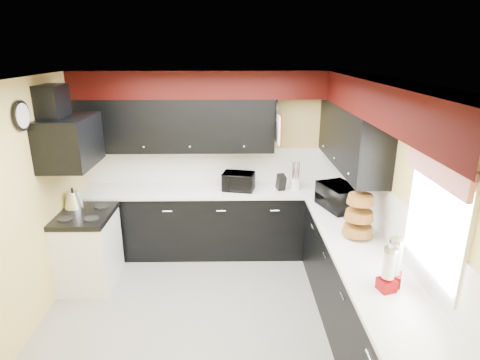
# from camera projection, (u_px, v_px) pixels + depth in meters

# --- Properties ---
(ground) EXTENTS (3.60, 3.60, 0.00)m
(ground) POSITION_uv_depth(u_px,v_px,m) (210.00, 319.00, 4.31)
(ground) COLOR gray
(ground) RESTS_ON ground
(wall_back) EXTENTS (3.60, 0.06, 2.50)m
(wall_back) POSITION_uv_depth(u_px,v_px,m) (215.00, 161.00, 5.62)
(wall_back) COLOR #E0C666
(wall_back) RESTS_ON ground
(wall_right) EXTENTS (0.06, 3.60, 2.50)m
(wall_right) POSITION_uv_depth(u_px,v_px,m) (389.00, 210.00, 3.94)
(wall_right) COLOR #E0C666
(wall_right) RESTS_ON ground
(wall_left) EXTENTS (0.06, 3.60, 2.50)m
(wall_left) POSITION_uv_depth(u_px,v_px,m) (21.00, 212.00, 3.89)
(wall_left) COLOR #E0C666
(wall_left) RESTS_ON ground
(ceiling) EXTENTS (3.60, 3.60, 0.06)m
(ceiling) POSITION_uv_depth(u_px,v_px,m) (203.00, 80.00, 3.52)
(ceiling) COLOR white
(ceiling) RESTS_ON wall_back
(cab_back) EXTENTS (3.60, 0.60, 0.90)m
(cab_back) POSITION_uv_depth(u_px,v_px,m) (215.00, 222.00, 5.59)
(cab_back) COLOR black
(cab_back) RESTS_ON ground
(cab_right) EXTENTS (0.60, 3.00, 0.90)m
(cab_right) POSITION_uv_depth(u_px,v_px,m) (361.00, 298.00, 3.91)
(cab_right) COLOR black
(cab_right) RESTS_ON ground
(counter_back) EXTENTS (3.62, 0.64, 0.04)m
(counter_back) POSITION_uv_depth(u_px,v_px,m) (214.00, 191.00, 5.44)
(counter_back) COLOR white
(counter_back) RESTS_ON cab_back
(counter_right) EXTENTS (0.64, 3.02, 0.04)m
(counter_right) POSITION_uv_depth(u_px,v_px,m) (365.00, 255.00, 3.76)
(counter_right) COLOR white
(counter_right) RESTS_ON cab_right
(splash_back) EXTENTS (3.60, 0.02, 0.50)m
(splash_back) POSITION_uv_depth(u_px,v_px,m) (215.00, 166.00, 5.63)
(splash_back) COLOR white
(splash_back) RESTS_ON counter_back
(splash_right) EXTENTS (0.02, 3.60, 0.50)m
(splash_right) POSITION_uv_depth(u_px,v_px,m) (388.00, 216.00, 3.96)
(splash_right) COLOR white
(splash_right) RESTS_ON counter_right
(upper_back) EXTENTS (2.60, 0.35, 0.70)m
(upper_back) POSITION_uv_depth(u_px,v_px,m) (175.00, 125.00, 5.28)
(upper_back) COLOR black
(upper_back) RESTS_ON wall_back
(upper_right) EXTENTS (0.35, 1.80, 0.70)m
(upper_right) POSITION_uv_depth(u_px,v_px,m) (351.00, 136.00, 4.62)
(upper_right) COLOR black
(upper_right) RESTS_ON wall_right
(soffit_back) EXTENTS (3.60, 0.36, 0.35)m
(soffit_back) POSITION_uv_depth(u_px,v_px,m) (212.00, 84.00, 5.11)
(soffit_back) COLOR black
(soffit_back) RESTS_ON wall_back
(soffit_right) EXTENTS (0.36, 3.24, 0.35)m
(soffit_right) POSITION_uv_depth(u_px,v_px,m) (391.00, 103.00, 3.43)
(soffit_right) COLOR black
(soffit_right) RESTS_ON wall_right
(stove) EXTENTS (0.60, 0.75, 0.86)m
(stove) POSITION_uv_depth(u_px,v_px,m) (89.00, 250.00, 4.86)
(stove) COLOR white
(stove) RESTS_ON ground
(cooktop) EXTENTS (0.62, 0.77, 0.06)m
(cooktop) POSITION_uv_depth(u_px,v_px,m) (84.00, 216.00, 4.72)
(cooktop) COLOR black
(cooktop) RESTS_ON stove
(hood) EXTENTS (0.50, 0.78, 0.55)m
(hood) POSITION_uv_depth(u_px,v_px,m) (70.00, 142.00, 4.44)
(hood) COLOR black
(hood) RESTS_ON wall_left
(hood_duct) EXTENTS (0.24, 0.40, 0.40)m
(hood_duct) POSITION_uv_depth(u_px,v_px,m) (52.00, 104.00, 4.30)
(hood_duct) COLOR black
(hood_duct) RESTS_ON wall_left
(window) EXTENTS (0.03, 0.86, 0.96)m
(window) POSITION_uv_depth(u_px,v_px,m) (437.00, 220.00, 2.99)
(window) COLOR white
(window) RESTS_ON wall_right
(valance) EXTENTS (0.04, 0.88, 0.20)m
(valance) POSITION_uv_depth(u_px,v_px,m) (438.00, 169.00, 2.87)
(valance) COLOR red
(valance) RESTS_ON wall_right
(pan_top) EXTENTS (0.03, 0.22, 0.40)m
(pan_top) POSITION_uv_depth(u_px,v_px,m) (276.00, 110.00, 5.16)
(pan_top) COLOR black
(pan_top) RESTS_ON upper_back
(pan_mid) EXTENTS (0.03, 0.28, 0.46)m
(pan_mid) POSITION_uv_depth(u_px,v_px,m) (277.00, 132.00, 5.12)
(pan_mid) COLOR black
(pan_mid) RESTS_ON upper_back
(pan_low) EXTENTS (0.03, 0.24, 0.42)m
(pan_low) POSITION_uv_depth(u_px,v_px,m) (275.00, 130.00, 5.37)
(pan_low) COLOR black
(pan_low) RESTS_ON upper_back
(cut_board) EXTENTS (0.03, 0.26, 0.35)m
(cut_board) POSITION_uv_depth(u_px,v_px,m) (279.00, 130.00, 4.99)
(cut_board) COLOR white
(cut_board) RESTS_ON upper_back
(baskets) EXTENTS (0.27, 0.27, 0.50)m
(baskets) POSITION_uv_depth(u_px,v_px,m) (359.00, 215.00, 4.01)
(baskets) COLOR brown
(baskets) RESTS_ON upper_right
(clock) EXTENTS (0.03, 0.30, 0.30)m
(clock) POSITION_uv_depth(u_px,v_px,m) (21.00, 116.00, 3.84)
(clock) COLOR black
(clock) RESTS_ON wall_left
(deco_plate) EXTENTS (0.03, 0.24, 0.24)m
(deco_plate) POSITION_uv_depth(u_px,v_px,m) (416.00, 114.00, 3.29)
(deco_plate) COLOR white
(deco_plate) RESTS_ON wall_right
(toaster_oven) EXTENTS (0.47, 0.42, 0.24)m
(toaster_oven) POSITION_uv_depth(u_px,v_px,m) (238.00, 181.00, 5.39)
(toaster_oven) COLOR black
(toaster_oven) RESTS_ON counter_back
(microwave) EXTENTS (0.50, 0.61, 0.29)m
(microwave) POSITION_uv_depth(u_px,v_px,m) (339.00, 197.00, 4.76)
(microwave) COLOR black
(microwave) RESTS_ON counter_right
(utensil_crock) EXTENTS (0.16, 0.16, 0.16)m
(utensil_crock) POSITION_uv_depth(u_px,v_px,m) (295.00, 184.00, 5.42)
(utensil_crock) COLOR white
(utensil_crock) RESTS_ON counter_back
(knife_block) EXTENTS (0.12, 0.15, 0.21)m
(knife_block) POSITION_uv_depth(u_px,v_px,m) (281.00, 183.00, 5.38)
(knife_block) COLOR black
(knife_block) RESTS_ON counter_back
(kettle) EXTENTS (0.24, 0.24, 0.20)m
(kettle) POSITION_uv_depth(u_px,v_px,m) (73.00, 199.00, 4.85)
(kettle) COLOR silver
(kettle) RESTS_ON cooktop
(dispenser_a) EXTENTS (0.15, 0.15, 0.33)m
(dispenser_a) POSITION_uv_depth(u_px,v_px,m) (388.00, 272.00, 3.13)
(dispenser_a) COLOR maroon
(dispenser_a) RESTS_ON counter_right
(dispenser_b) EXTENTS (0.18, 0.18, 0.37)m
(dispenser_b) POSITION_uv_depth(u_px,v_px,m) (394.00, 264.00, 3.21)
(dispenser_b) COLOR #681709
(dispenser_b) RESTS_ON counter_right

